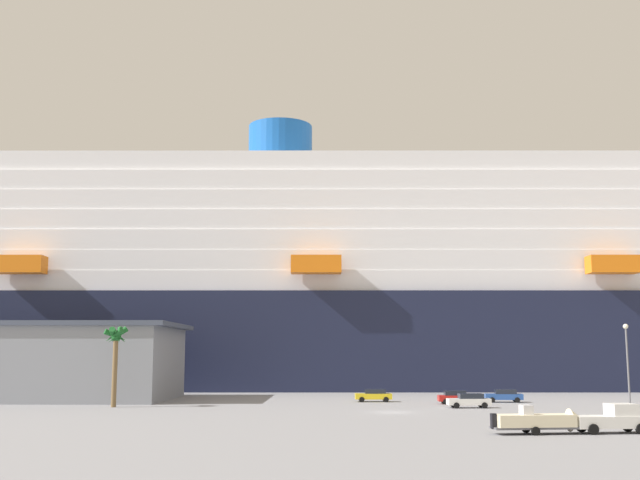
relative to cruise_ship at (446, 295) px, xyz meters
The scene contains 10 objects.
ground_plane 36.12m from the cruise_ship, 121.43° to the right, with size 600.00×600.00×0.00m, color gray.
cruise_ship is the anchor object (origin of this frame).
pickup_truck 80.66m from the cruise_ship, 91.82° to the right, with size 5.75×2.66×2.20m.
small_boat_on_trailer 81.49m from the cruise_ship, 95.74° to the right, with size 8.25×2.43×2.15m.
palm_tree 68.73m from the cruise_ship, 134.15° to the right, with size 2.99×2.73×9.13m.
street_lamp 56.35m from the cruise_ship, 80.29° to the right, with size 0.56×0.56×9.23m.
parked_car_yellow_taxi 45.87m from the cruise_ship, 113.18° to the right, with size 4.62×2.17×1.58m.
parked_car_blue_suv 43.91m from the cruise_ship, 91.10° to the right, with size 4.79×2.52×1.58m.
parked_car_red_hatchback 47.53m from the cruise_ship, 99.55° to the right, with size 4.56×2.35×1.58m.
parked_car_white_van 53.97m from the cruise_ship, 98.21° to the right, with size 4.75×2.04×1.58m.
Camera 1 is at (-9.55, -81.20, 5.94)m, focal length 43.38 mm.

